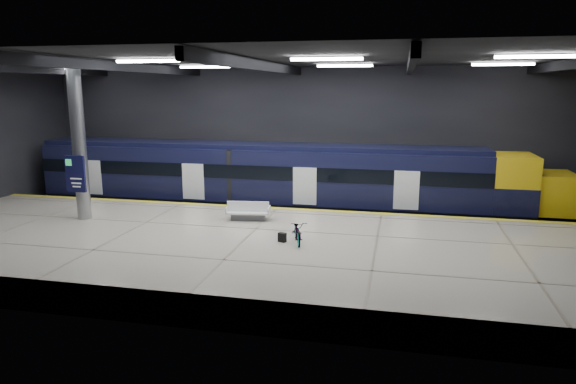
% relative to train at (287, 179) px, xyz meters
% --- Properties ---
extents(ground, '(30.00, 30.00, 0.00)m').
position_rel_train_xyz_m(ground, '(0.10, -5.50, -2.06)').
color(ground, black).
rests_on(ground, ground).
extents(room_shell, '(30.10, 16.10, 8.05)m').
position_rel_train_xyz_m(room_shell, '(0.10, -5.49, 3.66)').
color(room_shell, black).
rests_on(room_shell, ground).
extents(platform, '(30.00, 11.00, 1.10)m').
position_rel_train_xyz_m(platform, '(0.10, -8.00, -1.51)').
color(platform, '#BCB29F').
rests_on(platform, ground).
extents(safety_strip, '(30.00, 0.40, 0.01)m').
position_rel_train_xyz_m(safety_strip, '(0.10, -2.75, -0.95)').
color(safety_strip, gold).
rests_on(safety_strip, platform).
extents(rails, '(30.00, 1.52, 0.16)m').
position_rel_train_xyz_m(rails, '(0.10, 0.00, -1.98)').
color(rails, gray).
rests_on(rails, ground).
extents(train, '(29.40, 2.84, 3.79)m').
position_rel_train_xyz_m(train, '(0.00, 0.00, 0.00)').
color(train, black).
rests_on(train, ground).
extents(bench, '(2.01, 1.06, 0.85)m').
position_rel_train_xyz_m(bench, '(-0.64, -5.18, -0.66)').
color(bench, '#595B60').
rests_on(bench, platform).
extents(bicycle, '(1.08, 1.81, 0.90)m').
position_rel_train_xyz_m(bicycle, '(2.18, -8.06, -0.51)').
color(bicycle, '#99999E').
rests_on(bicycle, platform).
extents(pannier_bag, '(0.35, 0.29, 0.35)m').
position_rel_train_xyz_m(pannier_bag, '(1.58, -8.06, -0.78)').
color(pannier_bag, black).
rests_on(pannier_bag, platform).
extents(info_column, '(0.90, 0.78, 6.90)m').
position_rel_train_xyz_m(info_column, '(-7.90, -6.52, 2.40)').
color(info_column, '#9EA0A5').
rests_on(info_column, platform).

